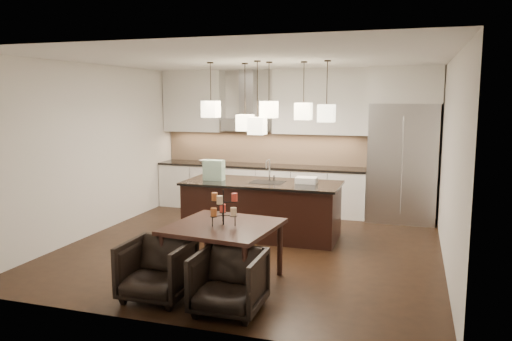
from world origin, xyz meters
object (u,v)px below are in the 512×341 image
(refrigerator, at_px, (402,163))
(dining_table, at_px, (224,254))
(armchair_right, at_px, (229,282))
(armchair_left, at_px, (157,270))
(island_body, at_px, (262,210))

(refrigerator, distance_m, dining_table, 4.41)
(refrigerator, relative_size, dining_table, 1.76)
(armchair_right, bearing_deg, dining_table, 114.49)
(dining_table, xyz_separation_m, armchair_left, (-0.54, -0.68, -0.03))
(dining_table, relative_size, armchair_left, 1.64)
(armchair_right, bearing_deg, refrigerator, 70.53)
(dining_table, bearing_deg, refrigerator, 68.94)
(refrigerator, relative_size, island_body, 0.88)
(armchair_left, xyz_separation_m, armchair_right, (0.90, -0.09, -0.01))
(island_body, height_order, dining_table, island_body)
(dining_table, bearing_deg, armchair_right, -59.29)
(armchair_right, bearing_deg, island_body, 99.81)
(refrigerator, xyz_separation_m, armchair_left, (-2.51, -4.57, -0.74))
(island_body, bearing_deg, refrigerator, 39.08)
(refrigerator, height_order, armchair_right, refrigerator)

